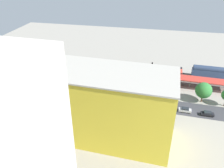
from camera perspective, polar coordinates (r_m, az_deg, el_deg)
ground_plane at (r=90.77m, az=4.71°, el=-3.25°), size 201.57×201.57×0.00m
rail_bed at (r=109.03m, az=6.27°, el=2.53°), size 126.47×19.26×0.01m
street_asphalt at (r=88.43m, az=4.46°, el=-4.19°), size 126.26×14.70×0.01m
track_rails at (r=108.95m, az=6.28°, el=2.62°), size 125.86×12.83×0.12m
platform_canopy_near at (r=100.08m, az=11.29°, el=2.27°), size 61.77×8.16×4.41m
platform_canopy_far at (r=108.50m, az=2.69°, el=4.75°), size 54.97×6.63×4.01m
locomotive at (r=110.44m, az=13.49°, el=3.32°), size 16.77×3.60×5.21m
passenger_coach at (r=112.61m, az=23.78°, el=2.72°), size 17.45×3.93×5.84m
freight_coach_far at (r=107.81m, az=-2.73°, el=4.34°), size 19.75×3.96×6.36m
parked_car_0 at (r=86.67m, az=22.76°, el=-6.91°), size 4.47×1.77×1.60m
parked_car_1 at (r=85.92m, az=17.81°, el=-6.23°), size 4.46×1.93×1.59m
parked_car_2 at (r=84.60m, az=12.31°, el=-5.94°), size 4.09×1.92×1.72m
parked_car_3 at (r=84.76m, az=7.03°, el=-5.32°), size 4.89×2.08×1.83m
parked_car_4 at (r=85.28m, az=1.92°, el=-4.91°), size 4.25×1.96×1.64m
parked_car_5 at (r=86.89m, az=-2.95°, el=-4.20°), size 4.65×1.84×1.71m
parked_car_6 at (r=89.12m, az=-8.06°, el=-3.54°), size 4.47×1.93×1.74m
construction_building at (r=66.70m, az=-2.86°, el=-5.38°), size 42.00×18.22×21.35m
construction_roof_slab at (r=61.22m, az=-3.11°, el=3.05°), size 42.63×18.85×0.40m
tower_crane at (r=72.30m, az=-25.17°, el=0.95°), size 18.85×18.08×29.82m
box_truck_0 at (r=81.22m, az=9.08°, el=-6.41°), size 8.66×2.96×3.50m
street_tree_0 at (r=89.25m, az=10.35°, el=-0.13°), size 5.80×5.80×8.46m
street_tree_1 at (r=94.51m, az=-7.92°, el=1.21°), size 4.55×4.55×6.95m
street_tree_3 at (r=91.66m, az=21.97°, el=-1.49°), size 6.12×6.12×8.07m
street_tree_4 at (r=90.47m, az=4.33°, el=0.55°), size 5.67×5.67×8.17m
street_tree_5 at (r=89.54m, az=12.98°, el=-0.69°), size 6.04×6.04×8.08m
traffic_light at (r=90.44m, az=-14.44°, el=-1.09°), size 0.50×0.36×6.54m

